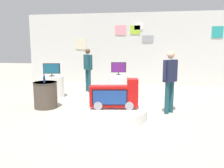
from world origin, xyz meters
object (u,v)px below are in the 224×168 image
Objects in this scene: display_pedestal_center_rear at (119,85)px; tv_on_center_rear at (119,68)px; bottle_on_side_table at (44,79)px; shopper_browsing_near_truck at (170,77)px; shopper_browsing_rear at (88,67)px; side_table_round at (46,95)px; main_display_pedestal at (114,113)px; display_pedestal_left_rear at (52,87)px; tv_on_left_rear at (52,69)px; novelty_firetruck_tv at (115,96)px.

display_pedestal_center_rear is 0.64m from tv_on_center_rear.
bottle_on_side_table is 0.16× the size of shopper_browsing_near_truck.
display_pedestal_center_rear is at bearing -17.90° from shopper_browsing_rear.
main_display_pedestal is at bearing -15.85° from side_table_round.
shopper_browsing_rear reaches higher than side_table_round.
display_pedestal_center_rear is (2.25, 0.77, 0.00)m from display_pedestal_left_rear.
tv_on_center_rear is 2.90m from side_table_round.
shopper_browsing_rear is at bearing 161.91° from tv_on_center_rear.
shopper_browsing_near_truck is (3.97, -1.28, -0.01)m from tv_on_left_rear.
display_pedestal_left_rear is 1.65m from shopper_browsing_rear.
side_table_round is at bearing 108.49° from bottle_on_side_table.
tv_on_center_rear is at bearing 18.93° from tv_on_left_rear.
display_pedestal_center_rear is at bearing 96.51° from main_display_pedestal.
tv_on_center_rear is 2.90m from bottle_on_side_table.
bottle_on_side_table reaches higher than novelty_firetruck_tv.
shopper_browsing_near_truck is (1.40, 0.72, 0.86)m from main_display_pedestal.
tv_on_center_rear reaches higher than bottle_on_side_table.
shopper_browsing_rear is (-2.99, 2.47, 0.00)m from shopper_browsing_near_truck.
shopper_browsing_rear is at bearing 79.36° from bottle_on_side_table.
side_table_round is 3.59m from shopper_browsing_near_truck.
tv_on_left_rear is at bearing -161.07° from tv_on_center_rear.
tv_on_left_rear reaches higher than main_display_pedestal.
novelty_firetruck_tv is 0.74× the size of shopper_browsing_near_truck.
tv_on_left_rear reaches higher than display_pedestal_left_rear.
display_pedestal_left_rear is at bearing -161.16° from tv_on_center_rear.
side_table_round is at bearing -130.04° from display_pedestal_center_rear.
side_table_round is (-2.14, 0.61, 0.26)m from main_display_pedestal.
main_display_pedestal is at bearing -13.16° from bottle_on_side_table.
novelty_firetruck_tv is 0.73× the size of shopper_browsing_rear.
main_display_pedestal is 2.26× the size of display_pedestal_center_rear.
display_pedestal_center_rear is 2.84m from side_table_round.
novelty_firetruck_tv is 1.61m from shopper_browsing_near_truck.
shopper_browsing_near_truck is at bearing -18.00° from display_pedestal_left_rear.
side_table_round is at bearing 164.26° from novelty_firetruck_tv.
display_pedestal_center_rear reaches higher than main_display_pedestal.
tv_on_left_rear is 4.17m from shopper_browsing_near_truck.
novelty_firetruck_tv is at bearing -152.30° from shopper_browsing_near_truck.
bottle_on_side_table is at bearing -176.30° from shopper_browsing_near_truck.
display_pedestal_left_rear is at bearing -129.37° from shopper_browsing_rear.
tv_on_center_rear is at bearing -98.57° from display_pedestal_center_rear.
bottle_on_side_table is at bearing -127.98° from display_pedestal_center_rear.
tv_on_left_rear reaches higher than display_pedestal_center_rear.
shopper_browsing_rear is at bearing 116.56° from main_display_pedestal.
novelty_firetruck_tv is 2.27× the size of tv_on_center_rear.
main_display_pedestal is 2.28m from bottle_on_side_table.
side_table_round is at bearing -101.94° from shopper_browsing_rear.
main_display_pedestal is 3.27m from display_pedestal_left_rear.
display_pedestal_center_rear is at bearing 97.00° from novelty_firetruck_tv.
tv_on_left_rear is at bearing 142.06° from main_display_pedestal.
display_pedestal_left_rear is 1.08× the size of side_table_round.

